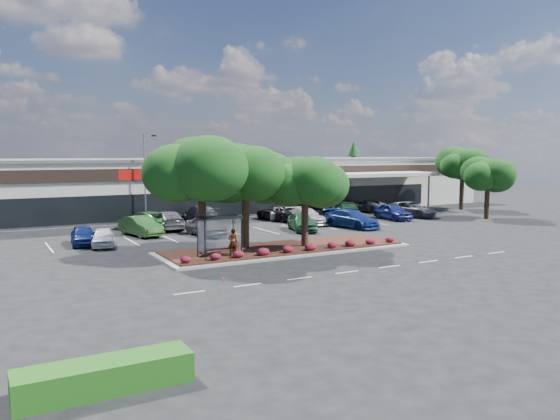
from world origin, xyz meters
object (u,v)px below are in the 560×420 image
light_pole (146,184)px  survey_stake (223,285)px  car_0 (83,235)px  car_1 (103,237)px

light_pole → survey_stake: size_ratio=9.43×
car_0 → car_1: car_0 is taller
survey_stake → car_1: car_1 is taller
car_0 → car_1: (1.16, -1.40, -0.06)m
light_pole → survey_stake: light_pole is taller
survey_stake → light_pole: bearing=81.4°
survey_stake → car_0: (-3.22, 19.00, 0.14)m
light_pole → car_1: 13.24m
light_pole → survey_stake: bearing=-98.6°
light_pole → car_0: 12.72m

